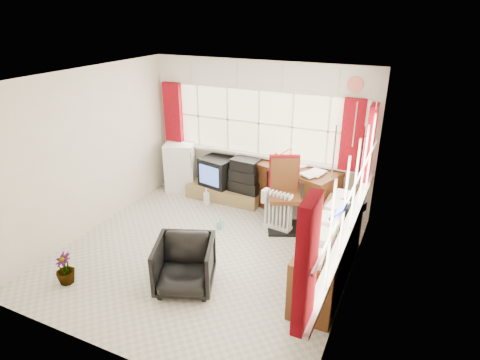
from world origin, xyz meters
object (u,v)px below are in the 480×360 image
object	(u,v)px
task_chair	(284,190)
tv_bench	(225,193)
desk	(296,187)
mini_fridge	(181,166)
crt_tv	(218,171)
desk_lamp	(291,154)
office_chair	(185,265)
credenza	(329,251)
radiator	(278,215)

from	to	relation	value
task_chair	tv_bench	bearing A→B (deg)	159.68
desk	tv_bench	xyz separation A→B (m)	(-1.32, -0.08, -0.33)
task_chair	tv_bench	xyz separation A→B (m)	(-1.29, 0.48, -0.50)
desk	task_chair	distance (m)	0.58
mini_fridge	crt_tv	bearing A→B (deg)	-1.81
desk_lamp	tv_bench	xyz separation A→B (m)	(-1.26, 0.10, -0.98)
office_chair	task_chair	bearing A→B (deg)	51.82
credenza	office_chair	bearing A→B (deg)	-148.65
desk	mini_fridge	world-z (taller)	mini_fridge
radiator	mini_fridge	xyz separation A→B (m)	(-2.25, 0.73, 0.20)
desk_lamp	crt_tv	distance (m)	1.55
credenza	mini_fridge	xyz separation A→B (m)	(-3.26, 1.60, 0.07)
radiator	credenza	xyz separation A→B (m)	(1.00, -0.87, 0.13)
office_chair	credenza	xyz separation A→B (m)	(1.58, 0.97, 0.07)
desk_lamp	task_chair	world-z (taller)	desk_lamp
office_chair	desk_lamp	bearing A→B (deg)	55.03
radiator	mini_fridge	distance (m)	2.38
tv_bench	mini_fridge	size ratio (longest dim) A/B	1.50
task_chair	office_chair	size ratio (longest dim) A/B	1.63
tv_bench	crt_tv	xyz separation A→B (m)	(-0.16, 0.05, 0.38)
desk	crt_tv	world-z (taller)	desk
desk	credenza	xyz separation A→B (m)	(0.96, -1.60, -0.06)
radiator	credenza	size ratio (longest dim) A/B	0.33
task_chair	mini_fridge	world-z (taller)	task_chair
task_chair	radiator	xyz separation A→B (m)	(-0.02, -0.18, -0.36)
desk	mini_fridge	size ratio (longest dim) A/B	1.69
crt_tv	tv_bench	bearing A→B (deg)	-18.99
office_chair	credenza	world-z (taller)	credenza
credenza	crt_tv	world-z (taller)	credenza
crt_tv	mini_fridge	size ratio (longest dim) A/B	0.72
task_chair	office_chair	xyz separation A→B (m)	(-0.60, -2.01, -0.30)
crt_tv	credenza	bearing A→B (deg)	-32.87
desk_lamp	tv_bench	bearing A→B (deg)	175.28
desk	crt_tv	xyz separation A→B (m)	(-1.47, -0.03, 0.05)
credenza	crt_tv	size ratio (longest dim) A/B	2.99
desk_lamp	task_chair	xyz separation A→B (m)	(0.03, -0.37, -0.48)
desk	office_chair	bearing A→B (deg)	-103.67
task_chair	crt_tv	size ratio (longest dim) A/B	1.77
desk_lamp	desk	bearing A→B (deg)	73.19
desk_lamp	credenza	world-z (taller)	desk_lamp
desk	tv_bench	world-z (taller)	desk
office_chair	mini_fridge	world-z (taller)	mini_fridge
tv_bench	radiator	bearing A→B (deg)	-27.17
tv_bench	mini_fridge	bearing A→B (deg)	175.33
tv_bench	crt_tv	world-z (taller)	crt_tv
desk	task_chair	xyz separation A→B (m)	(-0.02, -0.56, 0.17)
task_chair	mini_fridge	distance (m)	2.34
desk_lamp	office_chair	bearing A→B (deg)	-103.43
task_chair	mini_fridge	xyz separation A→B (m)	(-2.27, 0.56, -0.16)
desk	radiator	bearing A→B (deg)	-93.37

